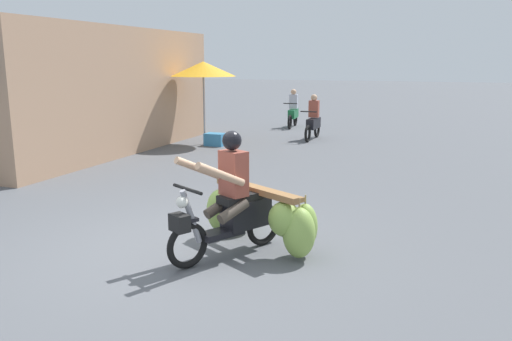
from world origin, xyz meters
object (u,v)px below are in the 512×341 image
(motorbike_distant_ahead_right, at_px, (313,121))
(produce_crate, at_px, (215,139))
(market_umbrella_near_shop, at_px, (203,69))
(motorbike_distant_ahead_left, at_px, (293,112))
(motorbike_main_loaded, at_px, (250,212))

(motorbike_distant_ahead_right, bearing_deg, produce_crate, -136.94)
(market_umbrella_near_shop, bearing_deg, produce_crate, -19.57)
(market_umbrella_near_shop, bearing_deg, motorbike_distant_ahead_left, 74.85)
(motorbike_distant_ahead_right, bearing_deg, market_umbrella_near_shop, -143.36)
(motorbike_distant_ahead_left, relative_size, produce_crate, 2.89)
(motorbike_distant_ahead_left, height_order, produce_crate, motorbike_distant_ahead_left)
(motorbike_distant_ahead_left, distance_m, produce_crate, 5.00)
(motorbike_main_loaded, distance_m, market_umbrella_near_shop, 8.92)
(market_umbrella_near_shop, bearing_deg, motorbike_main_loaded, -59.88)
(motorbike_distant_ahead_left, bearing_deg, produce_crate, -100.19)
(motorbike_distant_ahead_right, distance_m, market_umbrella_near_shop, 3.80)
(motorbike_distant_ahead_left, bearing_deg, market_umbrella_near_shop, -105.15)
(motorbike_main_loaded, relative_size, motorbike_distant_ahead_left, 1.24)
(motorbike_distant_ahead_left, height_order, market_umbrella_near_shop, market_umbrella_near_shop)
(motorbike_distant_ahead_right, distance_m, produce_crate, 3.24)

